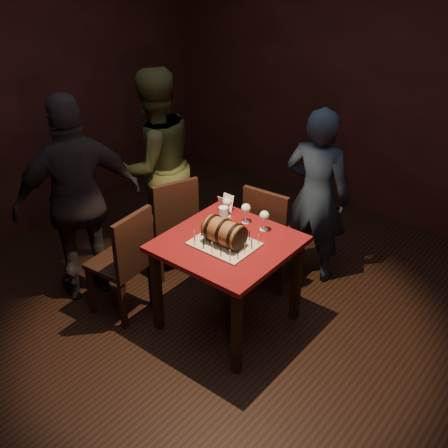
# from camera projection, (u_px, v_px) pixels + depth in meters

# --- Properties ---
(room_shell) EXTENTS (5.04, 5.04, 2.80)m
(room_shell) POSITION_uv_depth(u_px,v_px,m) (218.00, 167.00, 3.64)
(room_shell) COLOR black
(room_shell) RESTS_ON ground
(pub_table) EXTENTS (0.90, 0.90, 0.75)m
(pub_table) POSITION_uv_depth(u_px,v_px,m) (228.00, 254.00, 4.13)
(pub_table) COLOR #4E0D11
(pub_table) RESTS_ON ground
(cake_board) EXTENTS (0.45, 0.35, 0.01)m
(cake_board) POSITION_uv_depth(u_px,v_px,m) (224.00, 244.00, 4.04)
(cake_board) COLOR #A19A82
(cake_board) RESTS_ON pub_table
(barrel_cake) EXTENTS (0.34, 0.20, 0.20)m
(barrel_cake) POSITION_uv_depth(u_px,v_px,m) (224.00, 232.00, 3.99)
(barrel_cake) COLOR brown
(barrel_cake) RESTS_ON cake_board
(birthday_candles) EXTENTS (0.40, 0.30, 0.09)m
(birthday_candles) POSITION_uv_depth(u_px,v_px,m) (225.00, 238.00, 4.02)
(birthday_candles) COLOR #EEE38E
(birthday_candles) RESTS_ON cake_board
(wine_glass_left) EXTENTS (0.07, 0.07, 0.16)m
(wine_glass_left) POSITION_uv_depth(u_px,v_px,m) (227.00, 203.00, 4.34)
(wine_glass_left) COLOR silver
(wine_glass_left) RESTS_ON pub_table
(wine_glass_mid) EXTENTS (0.07, 0.07, 0.16)m
(wine_glass_mid) POSITION_uv_depth(u_px,v_px,m) (246.00, 209.00, 4.26)
(wine_glass_mid) COLOR silver
(wine_glass_mid) RESTS_ON pub_table
(wine_glass_right) EXTENTS (0.07, 0.07, 0.16)m
(wine_glass_right) POSITION_uv_depth(u_px,v_px,m) (264.00, 216.00, 4.16)
(wine_glass_right) COLOR silver
(wine_glass_right) RESTS_ON pub_table
(pint_of_ale) EXTENTS (0.07, 0.07, 0.15)m
(pint_of_ale) POSITION_uv_depth(u_px,v_px,m) (223.00, 216.00, 4.25)
(pint_of_ale) COLOR silver
(pint_of_ale) RESTS_ON pub_table
(menu_card) EXTENTS (0.10, 0.05, 0.13)m
(menu_card) POSITION_uv_depth(u_px,v_px,m) (226.00, 204.00, 4.44)
(menu_card) COLOR white
(menu_card) RESTS_ON pub_table
(chair_back) EXTENTS (0.43, 0.43, 0.93)m
(chair_back) POSITION_uv_depth(u_px,v_px,m) (270.00, 231.00, 4.64)
(chair_back) COLOR black
(chair_back) RESTS_ON ground
(chair_left_rear) EXTENTS (0.52, 0.52, 0.93)m
(chair_left_rear) POSITION_uv_depth(u_px,v_px,m) (172.00, 221.00, 4.79)
(chair_left_rear) COLOR black
(chair_left_rear) RESTS_ON ground
(chair_left_front) EXTENTS (0.43, 0.43, 0.93)m
(chair_left_front) POSITION_uv_depth(u_px,v_px,m) (126.00, 258.00, 4.30)
(chair_left_front) COLOR black
(chair_left_front) RESTS_ON ground
(person_back) EXTENTS (0.61, 0.45, 1.53)m
(person_back) POSITION_uv_depth(u_px,v_px,m) (316.00, 197.00, 4.65)
(person_back) COLOR #182131
(person_back) RESTS_ON ground
(person_left_rear) EXTENTS (0.83, 0.97, 1.73)m
(person_left_rear) POSITION_uv_depth(u_px,v_px,m) (154.00, 165.00, 4.96)
(person_left_rear) COLOR #32361B
(person_left_rear) RESTS_ON ground
(person_left_front) EXTENTS (0.79, 1.09, 1.72)m
(person_left_front) POSITION_uv_depth(u_px,v_px,m) (78.00, 200.00, 4.39)
(person_left_front) COLOR black
(person_left_front) RESTS_ON ground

